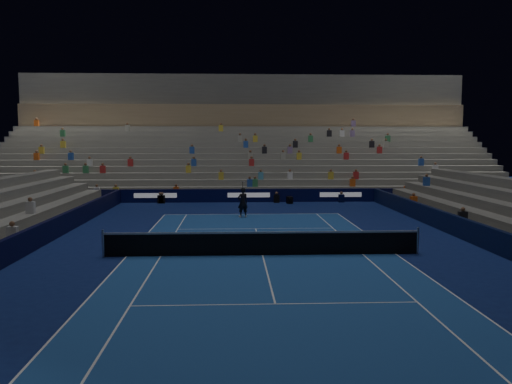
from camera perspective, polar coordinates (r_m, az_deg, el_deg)
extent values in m
plane|color=#0E1B54|center=(21.46, 0.72, -6.91)|extent=(90.00, 90.00, 0.00)
cube|color=navy|center=(21.45, 0.72, -6.89)|extent=(10.97, 23.77, 0.01)
cube|color=black|center=(39.65, -0.80, -0.38)|extent=(44.00, 0.25, 1.00)
cube|color=black|center=(23.94, 24.67, -4.89)|extent=(0.25, 37.00, 1.00)
cube|color=black|center=(22.95, -24.35, -5.31)|extent=(0.25, 37.00, 1.00)
cube|color=slate|center=(40.67, -0.85, -0.58)|extent=(44.00, 1.00, 0.50)
cube|color=slate|center=(41.63, -0.89, -0.09)|extent=(44.00, 1.00, 1.00)
cube|color=slate|center=(42.61, -0.93, 0.38)|extent=(44.00, 1.00, 1.50)
cube|color=slate|center=(43.58, -0.96, 0.82)|extent=(44.00, 1.00, 2.00)
cube|color=slate|center=(44.56, -1.00, 1.25)|extent=(44.00, 1.00, 2.50)
cube|color=slate|center=(45.53, -1.03, 1.66)|extent=(44.00, 1.00, 3.00)
cube|color=slate|center=(46.52, -1.07, 2.05)|extent=(44.00, 1.00, 3.50)
cube|color=slate|center=(47.50, -1.10, 2.43)|extent=(44.00, 1.00, 4.00)
cube|color=slate|center=(48.48, -1.13, 2.79)|extent=(44.00, 1.00, 4.50)
cube|color=slate|center=(49.47, -1.16, 3.14)|extent=(44.00, 1.00, 5.00)
cube|color=slate|center=(50.46, -1.19, 3.47)|extent=(44.00, 1.00, 5.50)
cube|color=slate|center=(51.45, -1.21, 3.79)|extent=(44.00, 1.00, 6.00)
cube|color=#7C684C|center=(52.58, -1.25, 8.30)|extent=(44.00, 0.60, 2.20)
cube|color=#474744|center=(54.16, -1.29, 10.98)|extent=(44.00, 2.40, 3.00)
cylinder|color=#B2B2B7|center=(21.94, -16.29, -5.39)|extent=(0.10, 0.10, 1.10)
cylinder|color=#B2B2B7|center=(22.62, 17.19, -5.08)|extent=(0.10, 0.10, 1.10)
cube|color=black|center=(21.36, 0.72, -5.73)|extent=(12.80, 0.03, 0.90)
cube|color=white|center=(21.27, 0.72, -4.43)|extent=(12.80, 0.04, 0.08)
imported|color=black|center=(31.82, -1.45, -1.14)|extent=(0.77, 0.64, 1.81)
cube|color=black|center=(38.80, 3.67, -0.88)|extent=(0.49, 0.55, 0.52)
cylinder|color=black|center=(38.38, 3.74, -0.72)|extent=(0.24, 0.38, 0.16)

